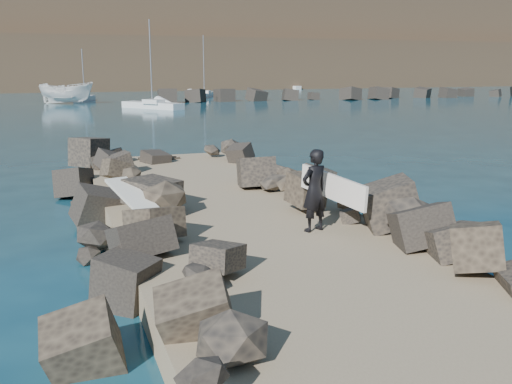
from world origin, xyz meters
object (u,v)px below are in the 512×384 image
Objects in this scene: surfboard_resting at (134,201)px; boat_imported at (66,93)px; sailboat_c at (152,105)px; surfer_with_board at (317,190)px.

surfboard_resting is 0.36× the size of boat_imported.
sailboat_c is (8.41, 46.13, -0.69)m from surfboard_resting.
surfer_with_board is at bearing -47.80° from surfboard_resting.
surfboard_resting is 57.55m from boat_imported.
boat_imported is 2.88× the size of surfer_with_board.
sailboat_c is (8.07, -11.42, -0.92)m from boat_imported.
surfer_with_board reaches higher than surfboard_resting.
sailboat_c reaches higher than surfboard_resting.
surfer_with_board is (3.38, -59.98, 0.27)m from boat_imported.
boat_imported is at bearing 125.24° from sailboat_c.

